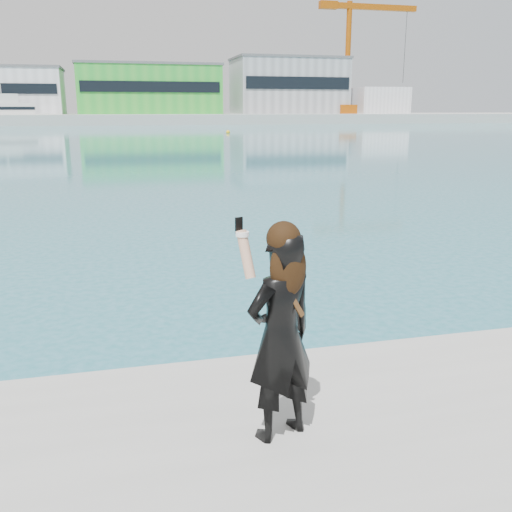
# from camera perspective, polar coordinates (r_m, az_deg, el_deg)

# --- Properties ---
(ground) EXTENTS (500.00, 500.00, 0.00)m
(ground) POSITION_cam_1_polar(r_m,az_deg,el_deg) (5.06, -1.02, -23.07)
(ground) COLOR #196C77
(ground) RESTS_ON ground
(far_quay) EXTENTS (320.00, 40.00, 2.00)m
(far_quay) POSITION_cam_1_polar(r_m,az_deg,el_deg) (133.93, -14.10, 13.19)
(far_quay) COLOR #9E9E99
(far_quay) RESTS_ON ground
(warehouse_white) EXTENTS (24.48, 15.35, 9.50)m
(warehouse_white) POSITION_cam_1_polar(r_m,az_deg,el_deg) (133.62, -24.04, 14.87)
(warehouse_white) COLOR silver
(warehouse_white) RESTS_ON far_quay
(warehouse_green) EXTENTS (30.60, 16.36, 10.50)m
(warehouse_green) POSITION_cam_1_polar(r_m,az_deg,el_deg) (132.25, -10.66, 16.07)
(warehouse_green) COLOR green
(warehouse_green) RESTS_ON far_quay
(warehouse_grey_right) EXTENTS (25.50, 15.35, 12.50)m
(warehouse_grey_right) POSITION_cam_1_polar(r_m,az_deg,el_deg) (138.18, 3.26, 16.63)
(warehouse_grey_right) COLOR gray
(warehouse_grey_right) RESTS_ON far_quay
(ancillary_shed) EXTENTS (12.00, 10.00, 6.00)m
(ancillary_shed) POSITION_cam_1_polar(r_m,az_deg,el_deg) (144.35, 12.15, 14.95)
(ancillary_shed) COLOR silver
(ancillary_shed) RESTS_ON far_quay
(dock_crane) EXTENTS (23.00, 4.00, 24.00)m
(dock_crane) POSITION_cam_1_polar(r_m,az_deg,el_deg) (137.56, 9.66, 19.31)
(dock_crane) COLOR #C5550B
(dock_crane) RESTS_ON far_quay
(flagpole_right) EXTENTS (1.28, 0.16, 8.00)m
(flagpole_right) POSITION_cam_1_polar(r_m,az_deg,el_deg) (127.05, -3.82, 16.03)
(flagpole_right) COLOR silver
(flagpole_right) RESTS_ON far_quay
(motor_yacht) EXTENTS (17.08, 8.65, 7.68)m
(motor_yacht) POSITION_cam_1_polar(r_m,az_deg,el_deg) (121.66, -23.31, 12.92)
(motor_yacht) COLOR silver
(motor_yacht) RESTS_ON ground
(buoy_near) EXTENTS (0.50, 0.50, 0.50)m
(buoy_near) POSITION_cam_1_polar(r_m,az_deg,el_deg) (75.95, -2.82, 12.16)
(buoy_near) COLOR #FFBA0D
(buoy_near) RESTS_ON ground
(woman) EXTENTS (0.64, 0.54, 1.59)m
(woman) POSITION_cam_1_polar(r_m,az_deg,el_deg) (3.96, 2.50, -7.43)
(woman) COLOR black
(woman) RESTS_ON near_quay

